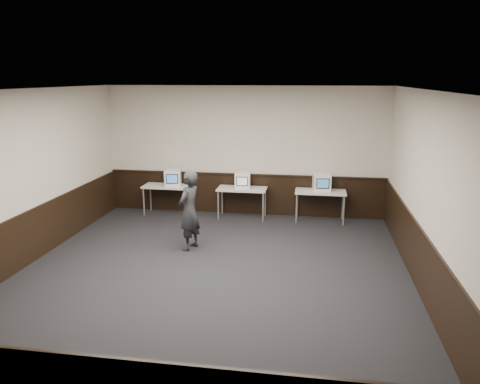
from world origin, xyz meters
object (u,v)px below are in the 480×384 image
desk_center (242,191)px  person (189,211)px  desk_right (320,194)px  emac_left (173,178)px  emac_center (243,180)px  emac_right (322,182)px  desk_left (168,188)px

desk_center → person: bearing=-107.2°
desk_center → person: person is taller
desk_right → emac_left: size_ratio=2.45×
emac_center → emac_right: emac_right is taller
emac_center → emac_left: bearing=176.2°
desk_right → emac_right: size_ratio=2.52×
emac_right → desk_left: bearing=173.6°
desk_left → emac_right: bearing=0.5°
desk_left → person: size_ratio=0.75×
desk_center → emac_center: emac_center is taller
desk_left → emac_center: 1.92m
emac_left → person: person is taller
emac_left → emac_center: 1.75m
emac_left → person: size_ratio=0.30×
desk_right → person: 3.49m
desk_right → emac_center: (-1.89, 0.05, 0.26)m
desk_center → emac_center: bearing=82.2°
desk_right → emac_left: (-3.65, -0.01, 0.27)m
desk_left → emac_left: emac_left is taller
desk_left → person: (1.18, -2.31, 0.13)m
desk_left → desk_center: 1.90m
person → emac_center: bearing=-178.7°
desk_center → emac_left: emac_left is taller
desk_left → emac_right: (3.82, 0.03, 0.27)m
desk_left → emac_right: 3.83m
emac_right → person: size_ratio=0.30×
desk_center → emac_left: (-1.75, -0.01, 0.27)m
emac_center → emac_right: bearing=-6.0°
desk_left → person: 2.60m
emac_left → desk_right: bearing=-11.5°
desk_right → emac_left: bearing=-179.8°
emac_left → emac_right: size_ratio=1.03×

